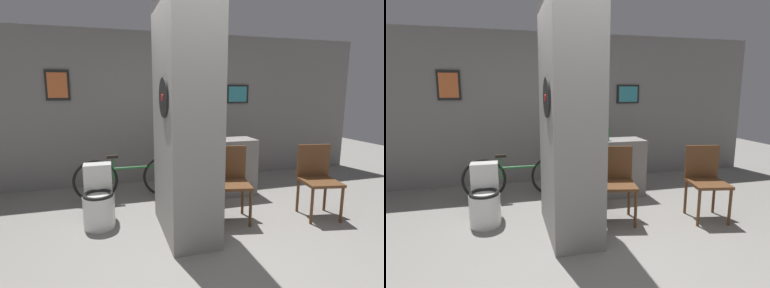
% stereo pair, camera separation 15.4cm
% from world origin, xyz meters
% --- Properties ---
extents(ground_plane, '(14.00, 14.00, 0.00)m').
position_xyz_m(ground_plane, '(0.00, 0.00, 0.00)').
color(ground_plane, gray).
extents(wall_back, '(8.00, 0.09, 2.60)m').
position_xyz_m(wall_back, '(0.00, 2.63, 1.30)').
color(wall_back, gray).
rests_on(wall_back, ground_plane).
extents(pillar_center, '(0.56, 1.12, 2.60)m').
position_xyz_m(pillar_center, '(-0.06, 0.56, 1.30)').
color(pillar_center, gray).
rests_on(pillar_center, ground_plane).
extents(counter_shelf, '(1.32, 0.44, 0.88)m').
position_xyz_m(counter_shelf, '(0.66, 1.58, 0.44)').
color(counter_shelf, gray).
rests_on(counter_shelf, ground_plane).
extents(toilet, '(0.37, 0.53, 0.72)m').
position_xyz_m(toilet, '(-1.02, 0.99, 0.31)').
color(toilet, silver).
rests_on(toilet, ground_plane).
extents(chair_near_pillar, '(0.52, 0.52, 0.92)m').
position_xyz_m(chair_near_pillar, '(0.58, 0.73, 0.52)').
color(chair_near_pillar, brown).
rests_on(chair_near_pillar, ground_plane).
extents(chair_by_doorway, '(0.51, 0.51, 0.92)m').
position_xyz_m(chair_by_doorway, '(1.71, 0.51, 0.52)').
color(chair_by_doorway, brown).
rests_on(chair_by_doorway, ground_plane).
extents(bicycle, '(1.64, 0.42, 0.69)m').
position_xyz_m(bicycle, '(-0.57, 1.79, 0.33)').
color(bicycle, black).
rests_on(bicycle, ground_plane).
extents(bottle_tall, '(0.08, 0.08, 0.28)m').
position_xyz_m(bottle_tall, '(0.73, 1.54, 0.98)').
color(bottle_tall, '#267233').
rests_on(bottle_tall, counter_shelf).
extents(bottle_short, '(0.07, 0.07, 0.21)m').
position_xyz_m(bottle_short, '(0.62, 1.49, 0.95)').
color(bottle_short, silver).
rests_on(bottle_short, counter_shelf).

